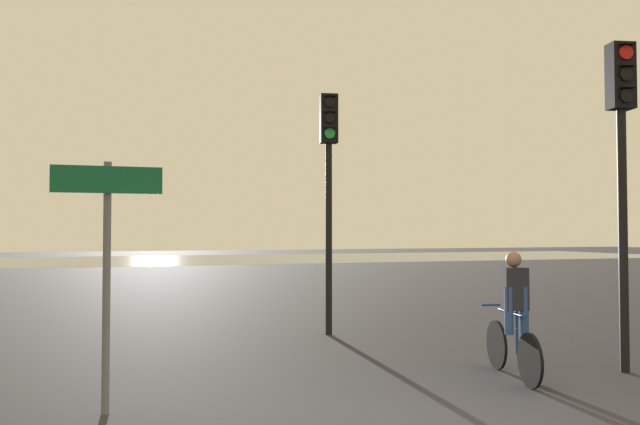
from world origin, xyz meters
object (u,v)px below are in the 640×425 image
traffic_light_center (329,167)px  cyclist (514,314)px  direction_sign_post (107,249)px  traffic_light_near_right (622,142)px

traffic_light_center → cyclist: 4.71m
traffic_light_center → direction_sign_post: bearing=56.9°
traffic_light_near_right → cyclist: size_ratio=2.65×
traffic_light_center → cyclist: bearing=116.2°
traffic_light_center → direction_sign_post: size_ratio=1.70×
direction_sign_post → cyclist: direction_sign_post is taller
traffic_light_near_right → traffic_light_center: (-2.73, 4.14, -0.01)m
cyclist → direction_sign_post: bearing=-167.5°
traffic_light_near_right → cyclist: bearing=8.2°
traffic_light_center → direction_sign_post: (-3.84, -3.94, -1.37)m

